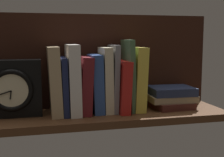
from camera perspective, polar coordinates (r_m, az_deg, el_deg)
name	(u,v)px	position (r cm, az deg, el deg)	size (l,w,h in cm)	color
ground_plane	(100,117)	(106.35, -2.24, -7.15)	(89.74, 23.60, 2.50)	#4C2D19
back_panel	(94,61)	(114.20, -3.41, 3.29)	(89.74, 1.20, 34.57)	black
book_tan_shortstories	(55,81)	(104.23, -10.72, -0.44)	(3.69, 14.75, 22.97)	tan
book_navy_bierce	(64,86)	(104.69, -9.01, -1.35)	(1.87, 14.55, 19.41)	#192147
book_white_catcher	(73,79)	(104.67, -7.34, -0.14)	(3.76, 15.87, 23.69)	silver
book_maroon_dawkins	(85,85)	(105.48, -5.14, -1.19)	(3.71, 13.96, 19.53)	maroon
book_blue_modern	(96,83)	(106.08, -3.05, -0.93)	(3.54, 12.25, 20.22)	#2D4C8E
book_cream_twain	(106,80)	(106.61, -1.20, -0.23)	(2.88, 12.45, 22.63)	beige
book_gray_chess	(113,78)	(107.15, 0.18, 0.04)	(1.81, 12.33, 23.45)	gray
book_red_requiem	(121,86)	(108.26, 1.67, -1.35)	(3.37, 16.65, 18.01)	red
book_green_romantic	(129,75)	(108.55, 3.12, 0.60)	(1.69, 12.44, 25.25)	#476B44
book_yellow_seinlanguage	(137,79)	(109.63, 4.65, -0.04)	(3.84, 13.25, 22.63)	gold
framed_clock	(12,89)	(104.46, -18.25, -1.82)	(18.86, 7.03, 18.86)	black
book_stack_side	(171,97)	(115.77, 11.05, -3.41)	(17.50, 14.39, 7.73)	#471E19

